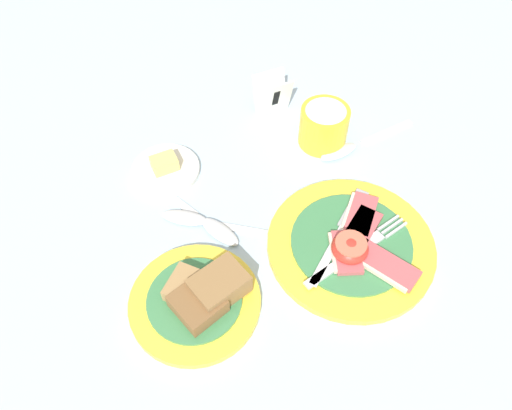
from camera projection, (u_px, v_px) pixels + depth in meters
name	position (u px, v px, depth m)	size (l,w,h in m)	color
ground_plane	(290.00, 256.00, 0.72)	(3.00, 3.00, 0.00)	#A3BCD1
breakfast_plate	(352.00, 245.00, 0.72)	(0.24, 0.24, 0.04)	yellow
bread_plate	(199.00, 298.00, 0.66)	(0.18, 0.18, 0.05)	yellow
sugar_cup	(324.00, 125.00, 0.83)	(0.08, 0.08, 0.07)	yellow
butter_dish	(166.00, 169.00, 0.81)	(0.11, 0.11, 0.03)	silver
number_card	(273.00, 95.00, 0.87)	(0.07, 0.05, 0.07)	white
teaspoon_by_saucer	(202.00, 221.00, 0.75)	(0.18, 0.10, 0.01)	silver
teaspoon_near_cup	(207.00, 222.00, 0.75)	(0.13, 0.17, 0.01)	silver
teaspoon_stray	(352.00, 146.00, 0.84)	(0.19, 0.07, 0.01)	silver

